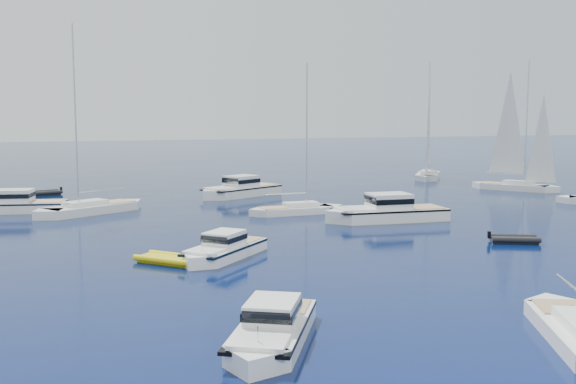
# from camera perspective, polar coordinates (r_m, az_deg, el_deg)

# --- Properties ---
(ground) EXTENTS (400.00, 400.00, 0.00)m
(ground) POSITION_cam_1_polar(r_m,az_deg,el_deg) (35.51, 14.20, -7.57)
(ground) COLOR #091958
(ground) RESTS_ON ground
(motor_cruiser_near) EXTENTS (6.08, 8.19, 2.11)m
(motor_cruiser_near) POSITION_cam_1_polar(r_m,az_deg,el_deg) (25.82, -1.40, -12.78)
(motor_cruiser_near) COLOR white
(motor_cruiser_near) RESTS_ON ground
(motor_cruiser_left) EXTENTS (7.22, 7.29, 2.06)m
(motor_cruiser_left) POSITION_cam_1_polar(r_m,az_deg,el_deg) (40.56, -5.54, -5.63)
(motor_cruiser_left) COLOR white
(motor_cruiser_left) RESTS_ON ground
(motor_cruiser_centre) EXTENTS (11.10, 4.10, 2.86)m
(motor_cruiser_centre) POSITION_cam_1_polar(r_m,az_deg,el_deg) (54.92, 8.36, -2.45)
(motor_cruiser_centre) COLOR white
(motor_cruiser_centre) RESTS_ON ground
(motor_cruiser_far_l) EXTENTS (10.29, 5.10, 2.59)m
(motor_cruiser_far_l) POSITION_cam_1_polar(r_m,az_deg,el_deg) (63.93, -22.38, -1.60)
(motor_cruiser_far_l) COLOR silver
(motor_cruiser_far_l) RESTS_ON ground
(motor_cruiser_distant) EXTENTS (10.94, 7.94, 2.80)m
(motor_cruiser_distant) POSITION_cam_1_polar(r_m,az_deg,el_deg) (70.79, -4.12, -0.37)
(motor_cruiser_distant) COLOR silver
(motor_cruiser_distant) RESTS_ON ground
(sailboat_mid_l) EXTENTS (11.32, 8.36, 16.76)m
(sailboat_mid_l) POSITION_cam_1_polar(r_m,az_deg,el_deg) (60.97, -16.49, -1.75)
(sailboat_mid_l) COLOR silver
(sailboat_mid_l) RESTS_ON ground
(sailboat_centre) EXTENTS (9.25, 2.73, 13.48)m
(sailboat_centre) POSITION_cam_1_polar(r_m,az_deg,el_deg) (58.21, 0.76, -1.86)
(sailboat_centre) COLOR silver
(sailboat_centre) RESTS_ON ground
(sailboat_sails_r) EXTENTS (8.33, 9.94, 15.24)m
(sailboat_sails_r) POSITION_cam_1_polar(r_m,az_deg,el_deg) (80.73, 18.75, 0.16)
(sailboat_sails_r) COLOR white
(sailboat_sails_r) RESTS_ON ground
(sailboat_sails_far) EXTENTS (8.65, 10.56, 16.07)m
(sailboat_sails_far) POSITION_cam_1_polar(r_m,az_deg,el_deg) (92.36, 11.82, 1.14)
(sailboat_sails_far) COLOR silver
(sailboat_sails_far) RESTS_ON ground
(tender_yellow) EXTENTS (4.35, 4.41, 0.95)m
(tender_yellow) POSITION_cam_1_polar(r_m,az_deg,el_deg) (39.69, -10.13, -5.97)
(tender_yellow) COLOR yellow
(tender_yellow) RESTS_ON ground
(tender_grey_near) EXTENTS (3.80, 3.09, 0.95)m
(tender_grey_near) POSITION_cam_1_polar(r_m,az_deg,el_deg) (47.68, 18.71, -4.10)
(tender_grey_near) COLOR black
(tender_grey_near) RESTS_ON ground
(tender_grey_far) EXTENTS (4.54, 3.27, 0.95)m
(tender_grey_far) POSITION_cam_1_polar(r_m,az_deg,el_deg) (76.46, -20.23, -0.24)
(tender_grey_far) COLOR black
(tender_grey_far) RESTS_ON ground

